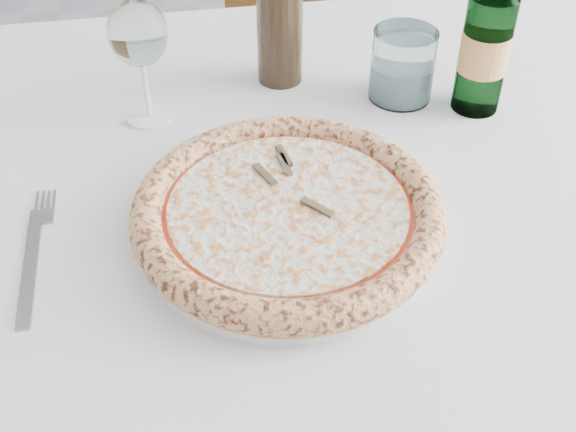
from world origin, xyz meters
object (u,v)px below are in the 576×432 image
object	(u,v)px
plate	(288,224)
wine_bottle	(280,6)
dining_table	(279,226)
tumbler	(402,70)
wine_glass	(138,36)
beer_bottle	(487,41)
pizza	(288,211)
chair_far	(304,43)

from	to	relation	value
plate	wine_bottle	world-z (taller)	wine_bottle
dining_table	tumbler	xyz separation A→B (m)	(0.18, 0.15, 0.12)
plate	dining_table	bearing A→B (deg)	90.00
dining_table	wine_glass	distance (m)	0.28
wine_bottle	tumbler	bearing A→B (deg)	-22.40
beer_bottle	wine_bottle	distance (m)	0.27
plate	tumbler	size ratio (longest dim) A/B	3.36
plate	wine_bottle	xyz separation A→B (m)	(0.02, 0.31, 0.10)
dining_table	pizza	bearing A→B (deg)	-90.01
wine_glass	tumbler	bearing A→B (deg)	2.65
plate	beer_bottle	distance (m)	0.36
plate	chair_far	bearing A→B (deg)	81.42
tumbler	wine_glass	bearing A→B (deg)	-177.35
chair_far	wine_bottle	size ratio (longest dim) A/B	3.69
chair_far	pizza	distance (m)	0.88
chair_far	plate	world-z (taller)	chair_far
dining_table	tumbler	distance (m)	0.26
plate	wine_glass	world-z (taller)	wine_glass
chair_far	plate	xyz separation A→B (m)	(-0.13, -0.84, 0.23)
plate	beer_bottle	bearing A→B (deg)	38.44
tumbler	beer_bottle	size ratio (longest dim) A/B	0.40
dining_table	beer_bottle	world-z (taller)	beer_bottle
dining_table	pizza	world-z (taller)	pizza
tumbler	beer_bottle	bearing A→B (deg)	-21.23
dining_table	plate	bearing A→B (deg)	-90.00
dining_table	beer_bottle	distance (m)	0.34
beer_bottle	wine_bottle	world-z (taller)	wine_bottle
chair_far	pizza	xyz separation A→B (m)	(-0.13, -0.84, 0.25)
dining_table	tumbler	bearing A→B (deg)	40.20
beer_bottle	wine_glass	bearing A→B (deg)	177.23
plate	pizza	world-z (taller)	pizza
dining_table	chair_far	distance (m)	0.76
plate	tumbler	xyz separation A→B (m)	(0.18, 0.25, 0.03)
chair_far	wine_bottle	world-z (taller)	wine_bottle
plate	wine_glass	bearing A→B (deg)	123.10
chair_far	beer_bottle	xyz separation A→B (m)	(0.14, -0.62, 0.32)
pizza	beer_bottle	distance (m)	0.35
dining_table	wine_bottle	size ratio (longest dim) A/B	6.26
pizza	tumbler	distance (m)	0.31
dining_table	chair_far	bearing A→B (deg)	80.28
pizza	wine_glass	size ratio (longest dim) A/B	2.04
wine_bottle	dining_table	bearing A→B (deg)	-96.32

